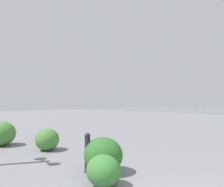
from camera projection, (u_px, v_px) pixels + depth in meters
bollard_near at (87, 152)px, 4.65m from camera, size 0.13×0.13×0.85m
shrub_low at (47, 139)px, 6.76m from camera, size 0.81×0.73×0.69m
shrub_round at (103, 171)px, 3.86m from camera, size 0.67×0.60×0.57m
shrub_wide at (2, 134)px, 7.48m from camera, size 1.00×0.90×0.85m
shrub_tall at (103, 155)px, 4.63m from camera, size 0.89×0.80×0.76m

